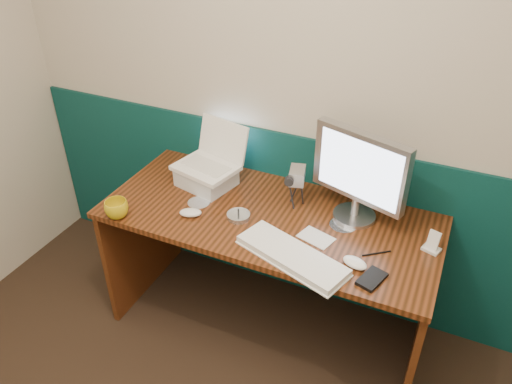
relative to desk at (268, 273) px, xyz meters
The scene contains 19 objects.
back_wall 0.96m from the desk, 71.93° to the left, with size 3.50×0.04×2.50m, color #BFB5A2.
wainscot 0.40m from the desk, 71.37° to the left, with size 3.48×0.02×1.00m, color #083535.
desk is the anchor object (origin of this frame).
laptop_riser 0.59m from the desk, 164.51° to the left, with size 0.26×0.22×0.09m, color silver.
laptop 0.72m from the desk, 164.51° to the left, with size 0.30×0.23×0.25m, color white, non-canonical shape.
monitor 0.73m from the desk, 21.95° to the left, with size 0.46×0.13×0.46m, color #A5A5A9, non-canonical shape.
keyboard 0.51m from the desk, 49.71° to the right, with size 0.49×0.16×0.03m, color white.
mouse_right 0.64m from the desk, 21.69° to the right, with size 0.11×0.06×0.04m, color white.
mouse_left 0.54m from the desk, 154.43° to the right, with size 0.11×0.06×0.04m, color silver.
mug 0.83m from the desk, 154.36° to the right, with size 0.11×0.11×0.09m, color gold.
camcorder 0.51m from the desk, 57.42° to the left, with size 0.10×0.14×0.22m, color #AFAFB4, non-canonical shape.
cd_spindle 0.41m from the desk, 145.87° to the right, with size 0.11×0.11×0.02m, color #B2B9C2.
cd_loose_a 0.52m from the desk, behind, with size 0.11×0.11×0.00m, color silver.
cd_loose_b 0.51m from the desk, 11.68° to the left, with size 0.13×0.13×0.00m, color silver.
pen 0.66m from the desk, ahead, with size 0.01×0.01×0.13m, color black.
papers 0.46m from the desk, 15.95° to the right, with size 0.15×0.10×0.00m, color silver.
dock 0.83m from the desk, ahead, with size 0.07×0.05×0.01m, color silver.
music_player 0.86m from the desk, ahead, with size 0.05×0.01×0.09m, color white.
pda 0.71m from the desk, 23.50° to the right, with size 0.08×0.13×0.02m, color black.
Camera 1 is at (0.62, -0.39, 2.15)m, focal length 35.00 mm.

